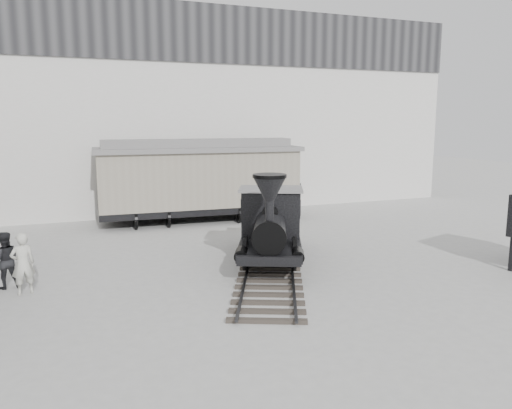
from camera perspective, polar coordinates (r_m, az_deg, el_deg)
name	(u,v)px	position (r m, az deg, el deg)	size (l,w,h in m)	color
ground	(284,298)	(14.52, 3.18, -10.62)	(90.00, 90.00, 0.00)	#9E9E9B
north_wall	(170,110)	(27.96, -9.75, 10.56)	(34.00, 2.51, 11.00)	silver
locomotive	(271,230)	(17.45, 1.68, -2.93)	(5.72, 9.47, 3.34)	#36312A
boxcar	(199,178)	(25.03, -6.53, 2.97)	(10.20, 3.71, 4.11)	black
visitor_a	(23,264)	(16.02, -25.10, -6.16)	(0.67, 0.44, 1.83)	beige
visitor_b	(5,260)	(16.85, -26.78, -5.71)	(0.84, 0.66, 1.73)	black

